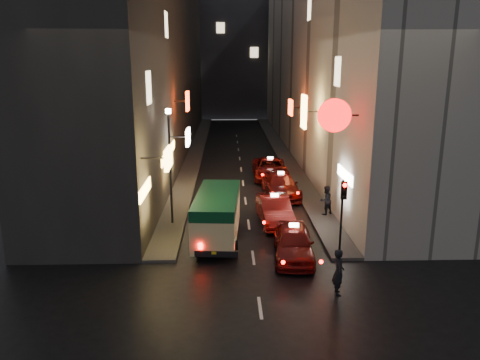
{
  "coord_description": "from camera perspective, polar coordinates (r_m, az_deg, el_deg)",
  "views": [
    {
      "loc": [
        -1.17,
        -11.38,
        8.77
      ],
      "look_at": [
        -0.48,
        13.0,
        2.54
      ],
      "focal_mm": 35.0,
      "sensor_mm": 36.0,
      "label": 1
    }
  ],
  "objects": [
    {
      "name": "building_left",
      "position": [
        45.89,
        -10.51,
        14.38
      ],
      "size": [
        7.39,
        52.0,
        18.0
      ],
      "color": "#33312E",
      "rests_on": "ground"
    },
    {
      "name": "taxi_near",
      "position": [
        21.57,
        6.55,
        -7.26
      ],
      "size": [
        2.68,
        5.64,
        1.91
      ],
      "color": "maroon",
      "rests_on": "ground"
    },
    {
      "name": "taxi_far",
      "position": [
        35.83,
        3.69,
        1.58
      ],
      "size": [
        2.35,
        5.6,
        1.94
      ],
      "color": "maroon",
      "rests_on": "ground"
    },
    {
      "name": "taxi_second",
      "position": [
        26.01,
        4.22,
        -3.37
      ],
      "size": [
        2.6,
        5.67,
        1.93
      ],
      "color": "maroon",
      "rests_on": "ground"
    },
    {
      "name": "lamp_post",
      "position": [
        25.08,
        -8.53,
        2.55
      ],
      "size": [
        0.28,
        0.28,
        6.22
      ],
      "color": "black",
      "rests_on": "sidewalk_left"
    },
    {
      "name": "pedestrian_crossing",
      "position": [
        18.6,
        11.94,
        -10.57
      ],
      "size": [
        0.44,
        0.69,
        2.08
      ],
      "primitive_type": "imported",
      "rotation": [
        0.0,
        0.0,
        1.57
      ],
      "color": "black",
      "rests_on": "ground"
    },
    {
      "name": "minibus",
      "position": [
        23.19,
        -2.78,
        -3.84
      ],
      "size": [
        2.39,
        5.83,
        2.45
      ],
      "color": "#F2E397",
      "rests_on": "ground"
    },
    {
      "name": "sidewalk_right",
      "position": [
        46.53,
        5.11,
        3.49
      ],
      "size": [
        1.5,
        52.0,
        0.15
      ],
      "primitive_type": "cube",
      "color": "#464441",
      "rests_on": "ground"
    },
    {
      "name": "taxi_third",
      "position": [
        31.22,
        4.99,
        -0.39
      ],
      "size": [
        2.65,
        5.63,
        1.91
      ],
      "color": "maroon",
      "rests_on": "ground"
    },
    {
      "name": "traffic_light",
      "position": [
        21.4,
        12.45,
        -2.54
      ],
      "size": [
        0.26,
        0.43,
        3.5
      ],
      "color": "black",
      "rests_on": "sidewalk_right"
    },
    {
      "name": "building_far",
      "position": [
        77.43,
        -0.79,
        15.97
      ],
      "size": [
        30.0,
        10.0,
        22.0
      ],
      "primitive_type": "cube",
      "color": "#37373C",
      "rests_on": "ground"
    },
    {
      "name": "sidewalk_left",
      "position": [
        46.31,
        -5.41,
        3.43
      ],
      "size": [
        1.5,
        52.0,
        0.15
      ],
      "primitive_type": "cube",
      "color": "#464441",
      "rests_on": "ground"
    },
    {
      "name": "building_right",
      "position": [
        46.3,
        10.12,
        14.39
      ],
      "size": [
        7.92,
        52.0,
        18.0
      ],
      "color": "#AAA59C",
      "rests_on": "ground"
    },
    {
      "name": "pedestrian_sidewalk",
      "position": [
        27.32,
        10.43,
        -2.22
      ],
      "size": [
        0.85,
        0.74,
        1.91
      ],
      "primitive_type": "imported",
      "rotation": [
        0.0,
        0.0,
        3.65
      ],
      "color": "black",
      "rests_on": "sidewalk_right"
    }
  ]
}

